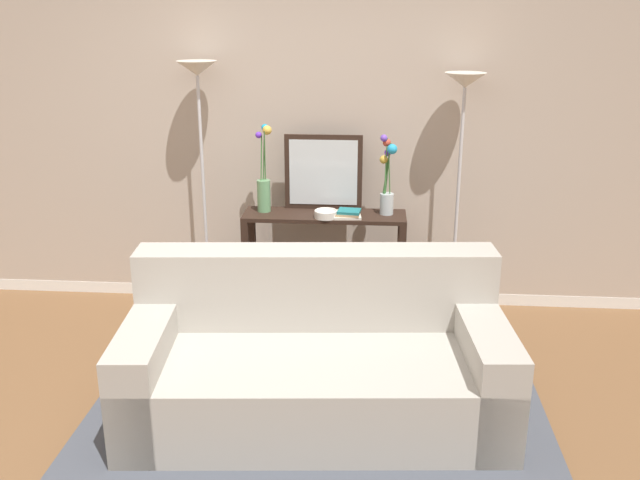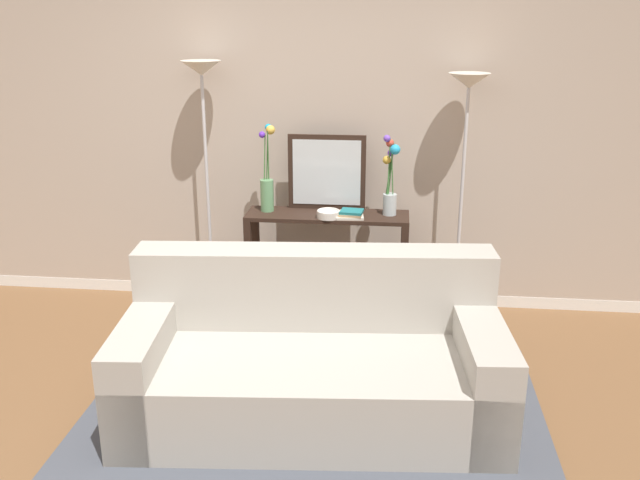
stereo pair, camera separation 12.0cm
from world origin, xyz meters
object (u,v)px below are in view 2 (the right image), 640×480
Objects in this scene: wall_mirror at (327,172)px; book_row_under_console at (289,307)px; fruit_bowl at (328,214)px; vase_short_flowers at (390,182)px; book_stack at (350,214)px; floor_lamp_right at (466,130)px; console_table at (327,248)px; couch at (313,364)px; floor_lamp_left at (204,118)px; vase_tall_flowers at (267,183)px.

wall_mirror is 1.05m from book_row_under_console.
vase_short_flowers is at bearing 16.53° from fruit_bowl.
fruit_bowl is at bearing -171.13° from book_stack.
vase_short_flowers is 2.80× the size of book_stack.
book_stack is at bearing -169.24° from floor_lamp_right.
floor_lamp_right reaches higher than console_table.
couch is 1.32m from fruit_bowl.
wall_mirror is at bearing 92.66° from couch.
floor_lamp_left is at bearing -176.33° from wall_mirror.
book_stack is (1.06, -0.15, -0.63)m from floor_lamp_left.
console_table is 2.04× the size of vase_short_flowers.
couch reaches higher than book_stack.
floor_lamp_left is 1.11m from fruit_bowl.
wall_mirror is at bearing 176.67° from floor_lamp_right.
vase_tall_flowers reaches higher than book_stack.
console_table is 3.12× the size of book_row_under_console.
vase_short_flowers is 1.22m from book_row_under_console.
console_table is 0.64m from vase_tall_flowers.
couch is 13.17× the size of fruit_bowl.
console_table is 0.66m from vase_short_flowers.
vase_short_flowers is 3.50× the size of fruit_bowl.
floor_lamp_right is 3.14× the size of vase_short_flowers.
floor_lamp_left is 0.95m from wall_mirror.
floor_lamp_left reaches higher than floor_lamp_right.
book_stack is at bearing -47.10° from wall_mirror.
fruit_bowl is (-0.03, 1.22, 0.51)m from couch.
vase_tall_flowers is (-1.37, -0.04, -0.39)m from floor_lamp_right.
book_row_under_console is (0.60, -0.08, -1.39)m from floor_lamp_left.
wall_mirror reaches higher than console_table.
book_row_under_console is at bearing -14.04° from vase_tall_flowers.
fruit_bowl is at bearing -163.47° from vase_short_flowers.
floor_lamp_right reaches higher than couch.
floor_lamp_left is at bearing 172.11° from book_stack.
wall_mirror is (-0.02, 0.13, 0.53)m from console_table.
fruit_bowl is 0.80× the size of book_stack.
floor_lamp_left is 4.96× the size of book_row_under_console.
wall_mirror is (0.87, 0.06, -0.38)m from floor_lamp_left.
book_row_under_console is at bearing 180.00° from console_table.
floor_lamp_right is at bearing 1.67° from vase_tall_flowers.
floor_lamp_left is at bearing 172.71° from book_row_under_console.
couch is 2.02m from floor_lamp_left.
vase_short_flowers is at bearing -174.86° from floor_lamp_right.
console_table is 1.86× the size of vase_tall_flowers.
vase_short_flowers is 0.36m from book_stack.
wall_mirror reaches higher than fruit_bowl.
fruit_bowl reaches higher than book_row_under_console.
console_table is 7.16× the size of fruit_bowl.
couch is 3.42× the size of vase_tall_flowers.
vase_short_flowers is (1.32, -0.05, -0.42)m from floor_lamp_left.
couch is 1.97m from floor_lamp_right.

